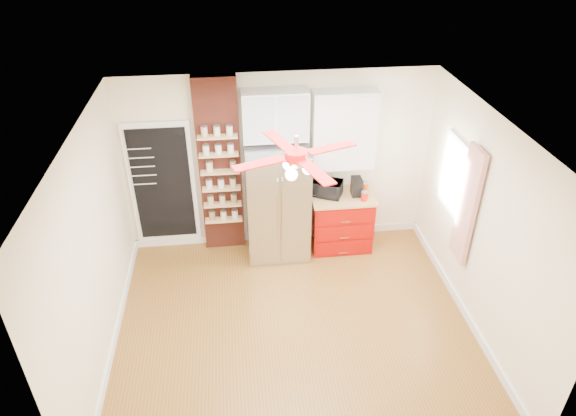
{
  "coord_description": "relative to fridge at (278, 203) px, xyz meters",
  "views": [
    {
      "loc": [
        -0.64,
        -4.73,
        4.77
      ],
      "look_at": [
        0.02,
        0.9,
        1.23
      ],
      "focal_mm": 32.0,
      "sensor_mm": 36.0,
      "label": 1
    }
  ],
  "objects": [
    {
      "name": "red_cabinet",
      "position": [
        0.97,
        0.05,
        -0.42
      ],
      "size": [
        0.94,
        0.64,
        0.9
      ],
      "color": "#9E0904",
      "rests_on": "floor"
    },
    {
      "name": "brick_pillar",
      "position": [
        -0.8,
        0.29,
        0.48
      ],
      "size": [
        0.6,
        0.16,
        2.7
      ],
      "primitive_type": "cube",
      "color": "maroon",
      "rests_on": "floor"
    },
    {
      "name": "upper_glass_cabinet",
      "position": [
        0.0,
        0.2,
        1.27
      ],
      "size": [
        0.9,
        0.35,
        0.7
      ],
      "primitive_type": "cube",
      "color": "white",
      "rests_on": "wall_back"
    },
    {
      "name": "floor",
      "position": [
        0.05,
        -1.63,
        -0.88
      ],
      "size": [
        4.5,
        4.5,
        0.0
      ],
      "primitive_type": "plane",
      "color": "brown",
      "rests_on": "ground"
    },
    {
      "name": "ceiling",
      "position": [
        0.05,
        -1.63,
        1.83
      ],
      "size": [
        4.5,
        4.5,
        0.0
      ],
      "primitive_type": "plane",
      "color": "white",
      "rests_on": "wall_back"
    },
    {
      "name": "ceiling_fan",
      "position": [
        0.05,
        -1.63,
        1.55
      ],
      "size": [
        1.4,
        1.4,
        0.44
      ],
      "color": "silver",
      "rests_on": "ceiling"
    },
    {
      "name": "pantry_jar_oats",
      "position": [
        -0.94,
        0.15,
        0.57
      ],
      "size": [
        0.11,
        0.11,
        0.14
      ],
      "primitive_type": "cylinder",
      "rotation": [
        0.0,
        0.0,
        0.19
      ],
      "color": "beige",
      "rests_on": "brick_pillar"
    },
    {
      "name": "wall_back",
      "position": [
        0.05,
        0.37,
        0.48
      ],
      "size": [
        4.5,
        0.02,
        2.7
      ],
      "primitive_type": "cube",
      "color": "#FFF4CD",
      "rests_on": "floor"
    },
    {
      "name": "toaster_oven",
      "position": [
        0.74,
        0.09,
        0.14
      ],
      "size": [
        0.51,
        0.44,
        0.24
      ],
      "primitive_type": "imported",
      "rotation": [
        0.0,
        0.0,
        -0.42
      ],
      "color": "black",
      "rests_on": "red_cabinet"
    },
    {
      "name": "canister_left",
      "position": [
        1.26,
        -0.12,
        0.09
      ],
      "size": [
        0.1,
        0.1,
        0.13
      ],
      "primitive_type": "cylinder",
      "rotation": [
        0.0,
        0.0,
        0.02
      ],
      "color": "red",
      "rests_on": "red_cabinet"
    },
    {
      "name": "upper_shelf_unit",
      "position": [
        0.97,
        0.22,
        1.0
      ],
      "size": [
        0.9,
        0.3,
        1.15
      ],
      "primitive_type": "cube",
      "color": "white",
      "rests_on": "wall_back"
    },
    {
      "name": "wall_right",
      "position": [
        2.3,
        -1.63,
        0.48
      ],
      "size": [
        0.02,
        4.0,
        2.7
      ],
      "primitive_type": "cube",
      "color": "#FFF4CD",
      "rests_on": "floor"
    },
    {
      "name": "pantry_jar_beans",
      "position": [
        -0.61,
        0.13,
        0.57
      ],
      "size": [
        0.11,
        0.11,
        0.14
      ],
      "primitive_type": "cylinder",
      "rotation": [
        0.0,
        0.0,
        -0.32
      ],
      "color": "#98744D",
      "rests_on": "brick_pillar"
    },
    {
      "name": "curtain",
      "position": [
        2.23,
        -1.28,
        0.57
      ],
      "size": [
        0.06,
        0.4,
        1.55
      ],
      "primitive_type": "cube",
      "color": "red",
      "rests_on": "wall_right"
    },
    {
      "name": "coffee_maker",
      "position": [
        1.18,
        0.05,
        0.16
      ],
      "size": [
        0.15,
        0.21,
        0.28
      ],
      "primitive_type": "cube",
      "rotation": [
        0.0,
        0.0,
        -0.02
      ],
      "color": "black",
      "rests_on": "red_cabinet"
    },
    {
      "name": "canister_right",
      "position": [
        1.31,
        0.12,
        0.1
      ],
      "size": [
        0.12,
        0.12,
        0.16
      ],
      "primitive_type": "cylinder",
      "rotation": [
        0.0,
        0.0,
        -0.09
      ],
      "color": "red",
      "rests_on": "red_cabinet"
    },
    {
      "name": "window",
      "position": [
        2.28,
        -0.73,
        0.68
      ],
      "size": [
        0.04,
        0.75,
        1.05
      ],
      "primitive_type": "cube",
      "color": "white",
      "rests_on": "wall_right"
    },
    {
      "name": "chalkboard",
      "position": [
        -1.65,
        0.33,
        0.23
      ],
      "size": [
        0.95,
        0.05,
        1.95
      ],
      "color": "white",
      "rests_on": "wall_back"
    },
    {
      "name": "fridge",
      "position": [
        0.0,
        0.0,
        0.0
      ],
      "size": [
        0.9,
        0.7,
        1.75
      ],
      "primitive_type": "cube",
      "color": "silver",
      "rests_on": "floor"
    },
    {
      "name": "wall_left",
      "position": [
        -2.2,
        -1.63,
        0.48
      ],
      "size": [
        0.02,
        4.0,
        2.7
      ],
      "primitive_type": "cube",
      "color": "#FFF4CD",
      "rests_on": "floor"
    },
    {
      "name": "wall_front",
      "position": [
        0.05,
        -3.63,
        0.48
      ],
      "size": [
        4.5,
        0.02,
        2.7
      ],
      "primitive_type": "cube",
      "color": "#FFF4CD",
      "rests_on": "floor"
    }
  ]
}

